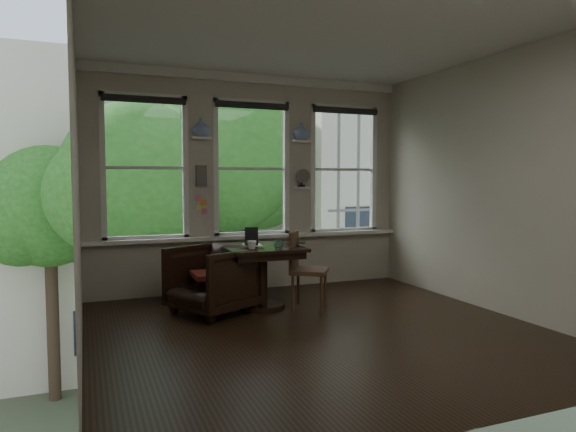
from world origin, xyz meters
name	(u,v)px	position (x,y,z in m)	size (l,w,h in m)	color
ground	(319,331)	(0.00, 0.00, 0.00)	(4.50, 4.50, 0.00)	black
ceiling	(320,32)	(0.00, 0.00, 3.00)	(4.50, 4.50, 0.00)	silver
wall_back	(251,183)	(0.00, 2.25, 1.50)	(4.50, 4.50, 0.00)	beige
wall_front	(480,187)	(0.00, -2.25, 1.50)	(4.50, 4.50, 0.00)	beige
wall_left	(77,185)	(-2.25, 0.00, 1.50)	(4.50, 4.50, 0.00)	beige
wall_right	(494,184)	(2.25, 0.00, 1.50)	(4.50, 4.50, 0.00)	beige
window_left	(145,168)	(-1.45, 2.25, 1.70)	(1.10, 0.12, 1.90)	white
window_center	(251,169)	(0.00, 2.25, 1.70)	(1.10, 0.12, 1.90)	white
window_right	(343,170)	(1.45, 2.25, 1.70)	(1.10, 0.12, 1.90)	white
shelf_left	(201,138)	(-0.72, 2.15, 2.10)	(0.26, 0.16, 0.03)	white
shelf_right	(301,141)	(0.72, 2.15, 2.10)	(0.26, 0.16, 0.03)	white
intercom	(201,176)	(-0.72, 2.18, 1.60)	(0.14, 0.06, 0.28)	#59544F
sticky_notes	(201,202)	(-0.72, 2.19, 1.25)	(0.16, 0.01, 0.24)	pink
desk_fan	(302,181)	(0.72, 2.13, 1.53)	(0.20, 0.20, 0.24)	#59544F
vase_left	(201,128)	(-0.72, 2.15, 2.24)	(0.24, 0.24, 0.25)	silver
vase_right	(301,131)	(0.72, 2.15, 2.24)	(0.24, 0.24, 0.25)	silver
table	(262,277)	(-0.24, 1.11, 0.38)	(0.90, 0.90, 0.75)	black
armchair_left	(213,279)	(-0.84, 1.09, 0.39)	(0.84, 0.86, 0.79)	black
cushion_red	(213,275)	(-0.84, 1.09, 0.45)	(0.45, 0.45, 0.06)	maroon
side_chair_right	(309,270)	(0.30, 0.89, 0.46)	(0.42, 0.42, 0.92)	#4E341B
laptop	(290,245)	(0.10, 1.02, 0.76)	(0.36, 0.23, 0.03)	black
mug	(252,245)	(-0.43, 0.87, 0.80)	(0.11, 0.11, 0.10)	white
drinking_glass	(279,244)	(-0.12, 0.84, 0.80)	(0.12, 0.12, 0.10)	white
tablet	(251,236)	(-0.32, 1.23, 0.86)	(0.16, 0.02, 0.22)	black
papers	(253,245)	(-0.30, 1.24, 0.75)	(0.22, 0.30, 0.00)	silver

